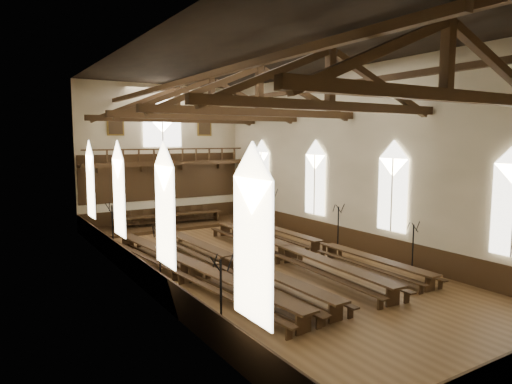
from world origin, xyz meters
The scene contains 21 objects.
ground centered at (0.00, 0.00, 0.00)m, with size 26.00×26.00×0.00m, color brown.
room_walls centered at (0.00, 0.00, 6.46)m, with size 26.00×26.00×26.00m.
wainscot_band centered at (0.00, 0.00, 0.60)m, with size 12.00×26.00×1.20m.
side_windows centered at (0.00, 0.00, 3.74)m, with size 11.85×19.80×4.50m.
end_window centered at (0.00, 12.90, 7.22)m, with size 2.80×0.12×3.80m.
minstrels_gallery centered at (0.00, 12.66, 3.91)m, with size 11.80×1.24×3.70m.
portraits centered at (0.00, 12.90, 7.10)m, with size 7.75×0.09×1.45m.
roof_trusses centered at (0.00, 0.00, 8.22)m, with size 11.70×25.70×2.80m.
refectory_row_a centered at (-3.81, -0.40, 0.58)m, with size 2.38×14.97×0.80m.
refectory_row_b centered at (-1.78, -0.33, 0.57)m, with size 1.80×14.68×0.77m.
refectory_row_c centered at (1.57, -0.14, 0.59)m, with size 1.96×15.06×0.81m.
refectory_row_d centered at (3.90, -0.23, 0.52)m, with size 1.53×14.10×0.72m.
dais centered at (-0.19, 11.40, 0.11)m, with size 11.40×3.16×0.21m, color #331F0F.
high_table centered at (-0.19, 11.40, 0.82)m, with size 7.67×1.28×0.72m.
high_chairs centered at (-0.19, 12.15, 0.77)m, with size 6.80×0.51×1.02m.
candelabrum_left_near centered at (-5.55, -6.60, 0.83)m, with size 0.83×0.77×2.74m.
candelabrum_left_mid centered at (-5.55, -1.38, 0.83)m, with size 0.73×0.84×2.73m.
candelabrum_left_far centered at (-5.55, 5.76, 0.86)m, with size 0.85×0.83×2.83m.
candelabrum_right_near centered at (5.55, -4.63, 0.71)m, with size 0.66×0.71×2.33m.
candelabrum_right_mid centered at (5.55, 0.49, 0.77)m, with size 0.72×0.77×2.54m.
candelabrum_right_far centered at (5.55, 7.13, 0.84)m, with size 0.84×0.79×2.78m.
Camera 1 is at (-11.67, -18.40, 6.15)m, focal length 32.00 mm.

